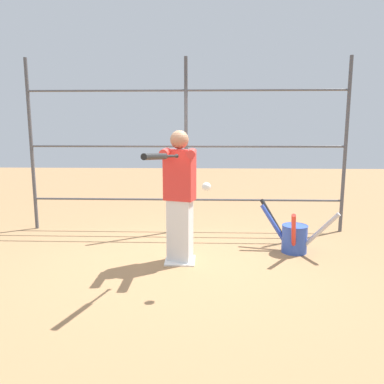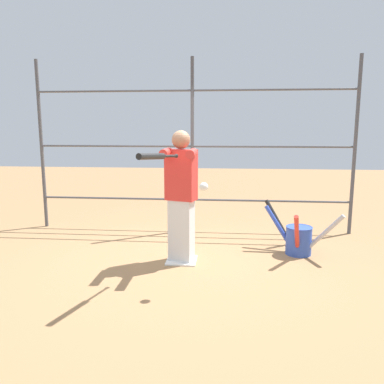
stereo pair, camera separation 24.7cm
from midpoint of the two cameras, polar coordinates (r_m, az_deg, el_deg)
ground_plane at (r=5.16m, az=-3.22°, el=-10.49°), size 24.00×24.00×0.00m
home_plate at (r=5.16m, az=-3.22°, el=-10.39°), size 0.40×0.40×0.02m
fence_backstop at (r=6.45m, az=-2.02°, el=6.97°), size 5.45×0.06×2.95m
batter at (r=4.90m, az=-3.34°, el=-0.09°), size 0.44×0.68×1.75m
baseball_bat_swinging at (r=3.90m, az=-7.01°, el=5.40°), size 0.30×0.87×0.11m
softball_in_flight at (r=4.01m, az=0.46°, el=0.80°), size 0.10×0.10×0.10m
bat_bucket at (r=5.60m, az=14.01°, el=-6.66°), size 1.02×0.98×0.71m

